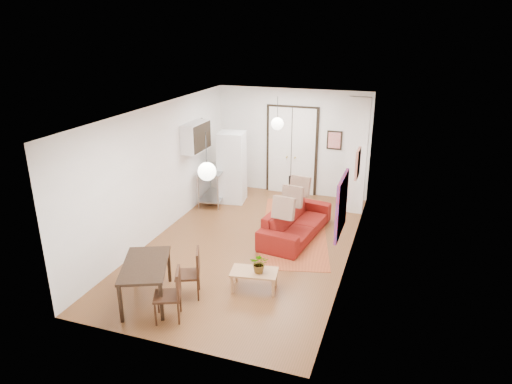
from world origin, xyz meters
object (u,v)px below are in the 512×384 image
(fridge, at_px, (232,167))
(coffee_table, at_px, (254,274))
(kitchen_counter, at_px, (214,180))
(dining_table, at_px, (145,268))
(dining_chair_far, at_px, (170,289))
(sofa, at_px, (296,222))
(black_side_chair, at_px, (298,186))
(dining_chair_near, at_px, (189,268))

(fridge, bearing_deg, coffee_table, -71.38)
(coffee_table, height_order, kitchen_counter, kitchen_counter)
(dining_table, relative_size, dining_chair_far, 1.67)
(sofa, distance_m, black_side_chair, 1.96)
(kitchen_counter, bearing_deg, dining_table, -88.17)
(fridge, relative_size, dining_chair_far, 2.14)
(kitchen_counter, distance_m, fridge, 0.60)
(kitchen_counter, xyz_separation_m, dining_chair_far, (1.41, -4.93, -0.09))
(black_side_chair, bearing_deg, dining_chair_far, 75.55)
(fridge, relative_size, dining_table, 1.29)
(dining_chair_far, bearing_deg, kitchen_counter, 172.58)
(coffee_table, relative_size, dining_table, 0.61)
(sofa, height_order, kitchen_counter, kitchen_counter)
(dining_chair_far, xyz_separation_m, black_side_chair, (0.73, 5.49, -0.01))
(kitchen_counter, distance_m, dining_table, 4.73)
(dining_chair_near, bearing_deg, kitchen_counter, 175.06)
(fridge, xyz_separation_m, dining_chair_far, (0.98, -5.17, -0.44))
(coffee_table, height_order, dining_table, dining_table)
(coffee_table, xyz_separation_m, dining_table, (-1.62, -0.92, 0.31))
(coffee_table, bearing_deg, dining_chair_near, -154.71)
(dining_chair_far, relative_size, black_side_chair, 1.03)
(coffee_table, height_order, dining_chair_far, dining_chair_far)
(dining_chair_near, bearing_deg, coffee_table, 91.93)
(kitchen_counter, xyz_separation_m, dining_table, (0.81, -4.66, 0.03))
(sofa, xyz_separation_m, coffee_table, (-0.15, -2.41, -0.02))
(black_side_chair, bearing_deg, coffee_table, 86.99)
(coffee_table, distance_m, dining_table, 1.89)
(sofa, height_order, dining_chair_far, dining_chair_far)
(sofa, height_order, coffee_table, sofa)
(sofa, bearing_deg, fridge, 61.72)
(black_side_chair, bearing_deg, fridge, 3.76)
(dining_table, bearing_deg, black_side_chair, 75.70)
(kitchen_counter, relative_size, dining_chair_near, 1.46)
(kitchen_counter, relative_size, dining_chair_far, 1.46)
(kitchen_counter, height_order, dining_table, kitchen_counter)
(dining_table, xyz_separation_m, dining_chair_far, (0.60, -0.26, -0.12))
(fridge, bearing_deg, dining_chair_near, -85.67)
(dining_chair_near, distance_m, black_side_chair, 4.84)
(sofa, xyz_separation_m, black_side_chair, (-0.44, 1.90, 0.16))
(sofa, relative_size, fridge, 1.22)
(fridge, height_order, dining_chair_far, fridge)
(dining_table, height_order, dining_chair_far, dining_chair_far)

